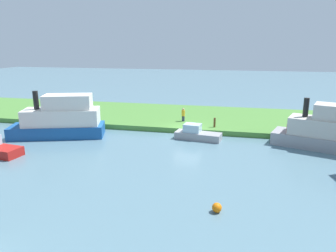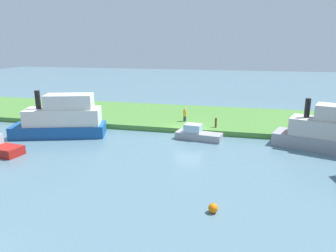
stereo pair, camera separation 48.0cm
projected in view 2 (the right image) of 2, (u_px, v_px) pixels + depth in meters
name	position (u px, v px, depth m)	size (l,w,h in m)	color
ground_plane	(188.00, 134.00, 29.87)	(160.00, 160.00, 0.00)	slate
grassy_bank	(198.00, 118.00, 35.45)	(80.00, 12.00, 0.50)	#4C8438
person_on_bank	(185.00, 115.00, 32.62)	(0.45, 0.45, 1.39)	#2D334C
mooring_post	(216.00, 123.00, 30.21)	(0.20, 0.20, 0.92)	brown
skiff_small	(330.00, 132.00, 25.05)	(8.31, 5.00, 4.03)	#99999E
motorboat_red	(62.00, 119.00, 28.91)	(8.78, 5.18, 4.26)	#195199
houseboat_blue	(197.00, 134.00, 28.09)	(4.25, 2.02, 1.36)	#99999E
marker_buoy	(213.00, 208.00, 15.80)	(0.50, 0.50, 0.50)	orange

